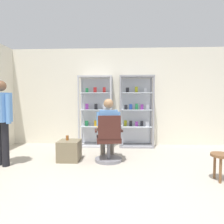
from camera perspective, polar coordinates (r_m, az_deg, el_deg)
ground_plane at (r=2.96m, az=-0.44°, el=-21.87°), size 7.20×7.20×0.00m
back_wall at (r=5.67m, az=1.21°, el=4.35°), size 6.00×0.10×2.70m
display_cabinet_left at (r=5.48m, az=-4.62°, el=0.32°), size 0.90×0.45×1.90m
display_cabinet_right at (r=5.45m, az=6.92°, el=0.28°), size 0.90×0.45×1.90m
office_chair at (r=4.10m, az=-0.94°, el=-8.79°), size 0.60×0.56×0.96m
seated_shopkeeper at (r=4.20m, az=-1.12°, el=-4.07°), size 0.53×0.60×1.29m
storage_crate at (r=4.34m, az=-12.08°, el=-10.68°), size 0.44×0.45×0.42m
tea_glass at (r=4.33m, az=-12.67°, el=-7.20°), size 0.06×0.06×0.10m
standing_customer at (r=4.34m, az=-28.99°, el=-1.34°), size 0.47×0.36×1.63m
wooden_stool at (r=3.62m, az=28.78°, el=-11.76°), size 0.32×0.32×0.43m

